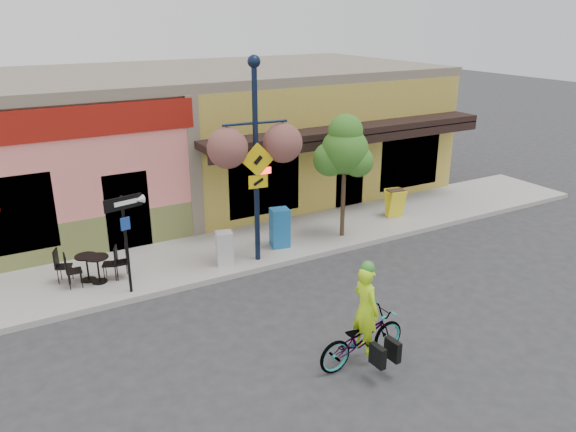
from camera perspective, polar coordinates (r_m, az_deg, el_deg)
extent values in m
plane|color=#2D2D30|center=(14.36, -0.28, -6.10)|extent=(90.00, 90.00, 0.00)
cube|color=#9E9B93|center=(15.95, -3.82, -3.10)|extent=(24.00, 3.00, 0.15)
cube|color=#A8A59E|center=(14.76, -1.33, -5.02)|extent=(24.00, 0.12, 0.15)
imported|color=maroon|center=(10.96, 7.53, -12.18)|extent=(1.98, 0.77, 1.03)
imported|color=#C3FF1A|center=(10.81, 7.83, -10.51)|extent=(0.45, 0.65, 1.74)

